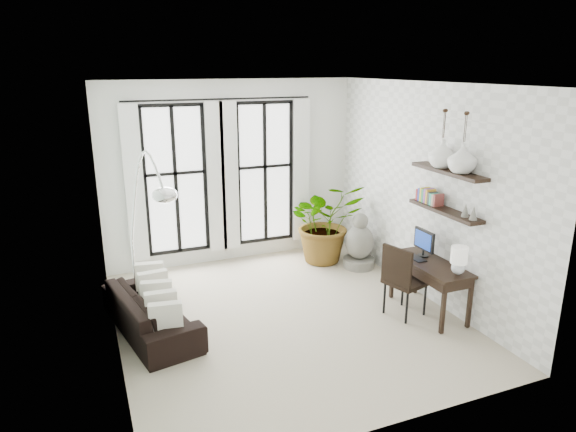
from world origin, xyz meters
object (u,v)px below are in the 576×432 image
desk (433,267)px  desk_chair (402,277)px  sofa (151,311)px  buddha (359,245)px  arc_lamp (146,193)px  plant (325,222)px

desk → desk_chair: desk is taller
sofa → buddha: bearing=-87.3°
buddha → arc_lamp: bearing=-171.3°
plant → desk: (0.46, -2.44, -0.02)m
arc_lamp → desk_chair: bearing=-21.8°
desk_chair → arc_lamp: size_ratio=0.44×
arc_lamp → plant: bearing=18.5°
plant → arc_lamp: (-3.18, -1.06, 1.07)m
plant → desk_chair: plant is taller
arc_lamp → buddha: bearing=8.7°
sofa → desk: bearing=-116.3°
desk → buddha: bearing=91.5°
desk_chair → sofa: bearing=148.5°
plant → buddha: (0.41, -0.51, -0.32)m
plant → desk: plant is taller
arc_lamp → buddha: arc_lamp is taller
desk → buddha: (-0.05, 1.93, -0.30)m
sofa → desk: desk is taller
plant → arc_lamp: 3.52m
sofa → buddha: size_ratio=1.98×
desk_chair → plant: bearing=74.4°
sofa → desk_chair: size_ratio=1.84×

